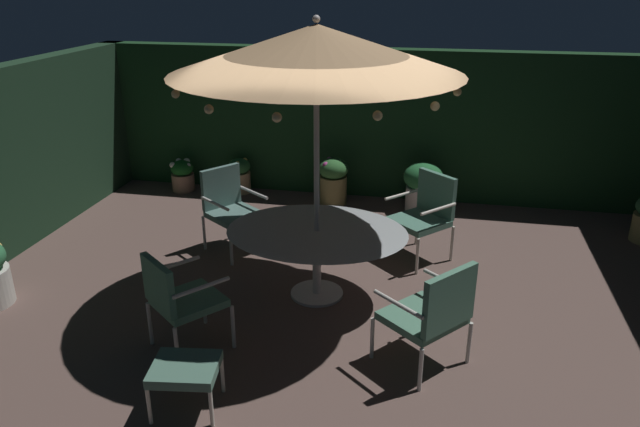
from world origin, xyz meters
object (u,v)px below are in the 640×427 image
at_px(patio_umbrella, 316,50).
at_px(patio_chair_southeast, 230,204).
at_px(potted_plant_back_right, 240,175).
at_px(patio_chair_north, 178,296).
at_px(potted_plant_left_far, 333,179).
at_px(potted_plant_back_left, 183,175).
at_px(potted_plant_right_far, 423,186).
at_px(patio_chair_northeast, 433,311).
at_px(patio_chair_east, 426,211).
at_px(ottoman_footrest, 185,370).
at_px(patio_dining_table, 317,239).

xyz_separation_m(patio_umbrella, patio_chair_southeast, (-1.28, 0.94, -1.97)).
distance_m(patio_chair_southeast, potted_plant_back_right, 2.05).
height_order(patio_chair_north, patio_chair_southeast, patio_chair_southeast).
bearing_deg(potted_plant_left_far, potted_plant_back_left, 177.86).
relative_size(potted_plant_right_far, potted_plant_back_right, 1.32).
bearing_deg(patio_chair_north, patio_chair_northeast, 4.98).
height_order(patio_chair_southeast, potted_plant_back_left, patio_chair_southeast).
height_order(patio_chair_southeast, potted_plant_back_right, patio_chair_southeast).
xyz_separation_m(potted_plant_back_left, potted_plant_back_right, (0.90, 0.10, 0.03)).
height_order(patio_chair_east, potted_plant_left_far, patio_chair_east).
xyz_separation_m(patio_chair_north, potted_plant_left_far, (0.69, 3.93, -0.18)).
bearing_deg(ottoman_footrest, patio_chair_east, 61.22).
bearing_deg(potted_plant_left_far, patio_chair_east, -48.15).
xyz_separation_m(patio_chair_northeast, potted_plant_back_right, (-3.03, 3.93, -0.27)).
xyz_separation_m(patio_umbrella, potted_plant_right_far, (0.99, 2.65, -2.16)).
bearing_deg(potted_plant_left_far, patio_chair_northeast, -67.88).
bearing_deg(potted_plant_left_far, patio_umbrella, -83.48).
distance_m(patio_chair_northeast, potted_plant_left_far, 4.04).
height_order(patio_umbrella, patio_chair_southeast, patio_umbrella).
height_order(patio_chair_north, patio_chair_northeast, patio_chair_northeast).
xyz_separation_m(patio_dining_table, patio_chair_northeast, (1.21, -1.03, -0.09)).
height_order(patio_chair_southeast, ottoman_footrest, patio_chair_southeast).
xyz_separation_m(patio_umbrella, patio_chair_northeast, (1.21, -1.03, -1.99)).
bearing_deg(patio_chair_southeast, potted_plant_right_far, 37.02).
relative_size(patio_chair_east, patio_chair_southeast, 1.01).
relative_size(patio_chair_north, ottoman_footrest, 1.67).
xyz_separation_m(patio_chair_northeast, patio_chair_east, (-0.14, 2.20, 0.03)).
height_order(patio_umbrella, potted_plant_left_far, patio_umbrella).
bearing_deg(patio_chair_northeast, potted_plant_back_left, 135.75).
xyz_separation_m(patio_umbrella, potted_plant_left_far, (-0.31, 2.71, -2.17)).
bearing_deg(patio_chair_northeast, patio_chair_east, 93.67).
bearing_deg(potted_plant_back_right, potted_plant_back_left, -173.68).
bearing_deg(ottoman_footrest, potted_plant_left_far, 85.93).
bearing_deg(patio_chair_east, patio_chair_northeast, -86.33).
height_order(ottoman_footrest, potted_plant_back_right, potted_plant_back_right).
distance_m(patio_chair_north, ottoman_footrest, 0.83).
distance_m(patio_chair_east, potted_plant_back_left, 4.14).
bearing_deg(potted_plant_right_far, patio_chair_southeast, -142.98).
height_order(patio_dining_table, potted_plant_back_left, patio_dining_table).
bearing_deg(potted_plant_back_right, potted_plant_right_far, -5.03).
relative_size(potted_plant_back_left, potted_plant_back_right, 0.93).
relative_size(patio_chair_north, potted_plant_back_right, 1.75).
bearing_deg(potted_plant_right_far, potted_plant_left_far, 177.45).
bearing_deg(patio_chair_northeast, potted_plant_back_right, 127.65).
relative_size(patio_chair_north, potted_plant_back_left, 1.88).
relative_size(patio_chair_northeast, ottoman_footrest, 1.76).
relative_size(potted_plant_back_left, potted_plant_left_far, 0.72).
bearing_deg(patio_chair_north, potted_plant_back_right, 101.34).
relative_size(ottoman_footrest, potted_plant_right_far, 0.79).
xyz_separation_m(potted_plant_right_far, potted_plant_left_far, (-1.30, 0.06, -0.01)).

